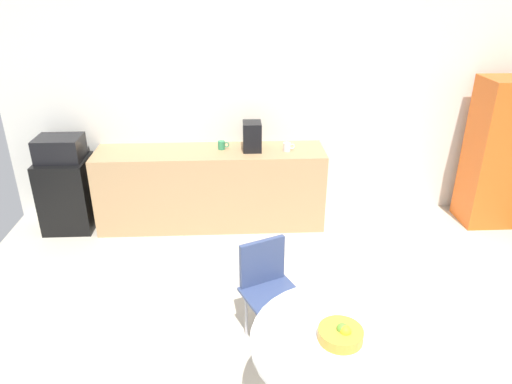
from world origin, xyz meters
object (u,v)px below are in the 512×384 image
at_px(mini_fridge, 68,194).
at_px(chair_navy, 268,280).
at_px(microwave, 60,149).
at_px(locker_cabinet, 498,154).
at_px(fruit_bowl, 341,334).
at_px(mug_white, 287,147).
at_px(coffee_maker, 252,136).
at_px(round_table, 345,356).
at_px(mug_green, 222,145).

height_order(mini_fridge, chair_navy, chair_navy).
height_order(mini_fridge, microwave, microwave).
xyz_separation_m(locker_cabinet, fruit_bowl, (-2.36, -2.73, -0.07)).
xyz_separation_m(mug_white, coffee_maker, (-0.39, 0.05, 0.11)).
bearing_deg(locker_cabinet, microwave, 178.82).
bearing_deg(chair_navy, mug_white, 79.49).
bearing_deg(coffee_maker, microwave, 180.00).
relative_size(round_table, fruit_bowl, 4.30).
height_order(mug_white, coffee_maker, coffee_maker).
xyz_separation_m(mini_fridge, chair_navy, (2.13, -1.93, 0.11)).
xyz_separation_m(chair_navy, fruit_bowl, (0.36, -0.90, 0.25)).
height_order(mini_fridge, fruit_bowl, fruit_bowl).
xyz_separation_m(chair_navy, mug_green, (-0.37, 1.98, 0.43)).
bearing_deg(mug_white, coffee_maker, 173.24).
height_order(microwave, chair_navy, microwave).
distance_m(mini_fridge, mug_green, 1.84).
distance_m(microwave, mug_green, 1.76).
relative_size(microwave, coffee_maker, 1.50).
xyz_separation_m(microwave, mug_white, (2.48, -0.05, -0.01)).
relative_size(chair_navy, fruit_bowl, 3.12).
bearing_deg(fruit_bowl, chair_navy, 111.89).
height_order(mug_green, coffee_maker, coffee_maker).
height_order(locker_cabinet, coffee_maker, locker_cabinet).
bearing_deg(fruit_bowl, mug_white, 90.26).
bearing_deg(chair_navy, round_table, -66.19).
relative_size(mini_fridge, microwave, 1.72).
bearing_deg(mini_fridge, coffee_maker, 0.00).
distance_m(round_table, fruit_bowl, 0.17).
distance_m(locker_cabinet, round_table, 3.60).
bearing_deg(mug_green, chair_navy, -79.34).
relative_size(microwave, locker_cabinet, 0.28).
height_order(chair_navy, fruit_bowl, fruit_bowl).
height_order(locker_cabinet, fruit_bowl, locker_cabinet).
bearing_deg(coffee_maker, locker_cabinet, -2.07).
bearing_deg(mini_fridge, mug_green, 1.57).
bearing_deg(mug_green, mini_fridge, -178.43).
relative_size(chair_navy, mug_green, 6.43).
bearing_deg(round_table, microwave, 131.75).
relative_size(chair_navy, coffee_maker, 2.59).
height_order(microwave, mug_green, microwave).
bearing_deg(microwave, mini_fridge, 0.00).
bearing_deg(microwave, round_table, -48.25).
distance_m(mini_fridge, mug_white, 2.54).
bearing_deg(locker_cabinet, mug_white, 178.69).
relative_size(mini_fridge, locker_cabinet, 0.49).
distance_m(chair_navy, mug_green, 2.06).
xyz_separation_m(microwave, fruit_bowl, (2.50, -2.83, -0.18)).
distance_m(round_table, coffee_maker, 2.91).
xyz_separation_m(mug_white, mug_green, (-0.72, 0.09, 0.00)).
bearing_deg(round_table, mug_white, 91.02).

